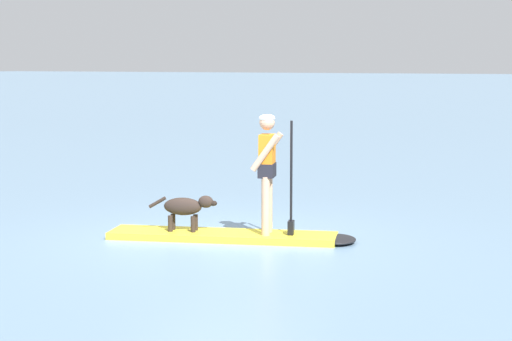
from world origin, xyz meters
The scene contains 4 objects.
ground_plane centered at (0.00, 0.00, 0.00)m, with size 400.00×400.00×0.00m, color slate.
paddleboard centered at (0.22, 0.08, 0.05)m, with size 3.62×1.86×0.10m.
person_paddler centered at (0.63, 0.23, 1.10)m, with size 0.67×0.58×1.73m.
dog centered at (-0.51, -0.18, 0.45)m, with size 0.99×0.43×0.53m.
Camera 1 is at (6.55, -10.70, 2.55)m, focal length 61.36 mm.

